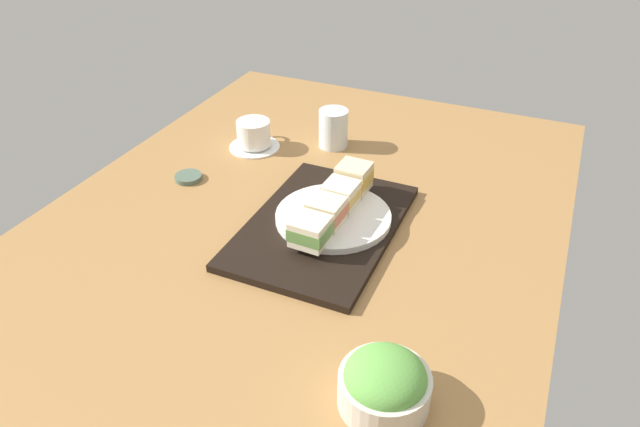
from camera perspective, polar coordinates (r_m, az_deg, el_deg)
ground_plane at (r=115.80cm, az=-2.31°, el=-1.49°), size 140.00×100.00×3.00cm
serving_tray at (r=112.42cm, az=0.19°, el=-1.28°), size 40.31×26.95×1.51cm
sandwich_plate at (r=112.71cm, az=1.31°, el=-0.31°), size 22.52×22.52×1.32cm
sandwich_nearmost at (r=103.41cm, az=-0.97°, el=-1.74°), size 6.42×6.88×4.93cm
sandwich_inner_near at (r=108.38cm, az=0.60°, el=0.16°), size 6.76×6.74×5.03cm
sandwich_inner_far at (r=113.57cm, az=2.02°, el=1.87°), size 6.62×6.80×4.97cm
sandwich_farmost at (r=118.72cm, az=3.33°, el=3.58°), size 6.37×6.69×5.67cm
salad_bowl at (r=80.88cm, az=6.37°, el=-16.27°), size 12.56×12.56×8.18cm
coffee_cup at (r=141.73cm, az=-6.51°, el=7.64°), size 12.68×12.30×6.95cm
drinking_glass at (r=141.03cm, az=1.32°, el=8.36°), size 7.06×7.06×9.26cm
small_sauce_dish at (r=131.87cm, az=-12.80°, el=3.49°), size 5.98×5.98×1.10cm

